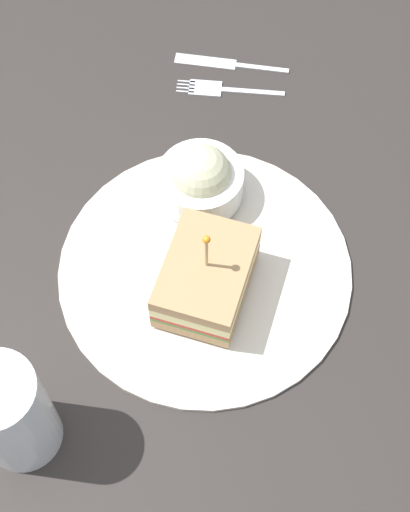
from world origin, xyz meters
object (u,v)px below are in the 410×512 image
(knife, at_px, (225,63))
(fork, at_px, (218,89))
(plate, at_px, (205,268))
(sandwich_half_center, at_px, (203,277))
(coleslaw_bowl, at_px, (197,179))
(drink_glass, at_px, (11,415))

(knife, bearing_deg, fork, -14.26)
(plate, relative_size, sandwich_half_center, 2.30)
(sandwich_half_center, height_order, coleslaw_bowl, sandwich_half_center)
(knife, bearing_deg, sandwich_half_center, -7.57)
(plate, height_order, coleslaw_bowl, coleslaw_bowl)
(plate, bearing_deg, coleslaw_bowl, -177.28)
(fork, relative_size, knife, 0.93)
(plate, height_order, knife, plate)
(sandwich_half_center, relative_size, coleslaw_bowl, 1.45)
(plate, bearing_deg, knife, 172.38)
(plate, xyz_separation_m, drink_glass, (0.15, -0.16, 0.05))
(plate, height_order, drink_glass, drink_glass)
(coleslaw_bowl, bearing_deg, knife, 167.61)
(drink_glass, bearing_deg, knife, 154.57)
(sandwich_half_center, relative_size, knife, 0.95)
(coleslaw_bowl, bearing_deg, fork, 168.11)
(sandwich_half_center, relative_size, fork, 1.02)
(drink_glass, distance_m, knife, 0.47)
(plate, bearing_deg, fork, 173.50)
(plate, distance_m, sandwich_half_center, 0.04)
(fork, bearing_deg, plate, -6.50)
(drink_glass, distance_m, fork, 0.43)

